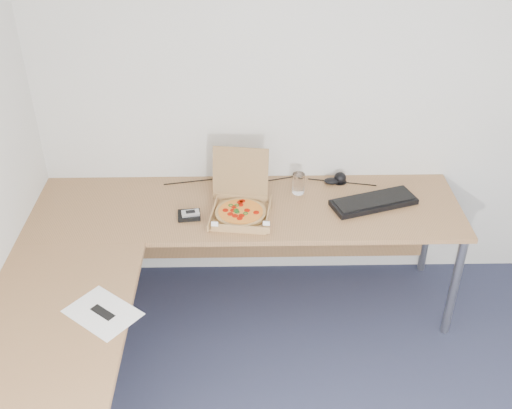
{
  "coord_description": "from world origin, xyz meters",
  "views": [
    {
      "loc": [
        -0.5,
        -1.62,
        2.7
      ],
      "look_at": [
        -0.45,
        1.28,
        0.82
      ],
      "focal_mm": 43.24,
      "sensor_mm": 36.0,
      "label": 1
    }
  ],
  "objects_px": {
    "drinking_glass": "(298,183)",
    "keyboard": "(374,202)",
    "wallet": "(189,215)",
    "pizza_box": "(241,209)",
    "desk": "(186,256)"
  },
  "relations": [
    {
      "from": "drinking_glass",
      "to": "keyboard",
      "type": "bearing_deg",
      "value": -18.02
    },
    {
      "from": "drinking_glass",
      "to": "keyboard",
      "type": "relative_size",
      "value": 0.26
    },
    {
      "from": "desk",
      "to": "pizza_box",
      "type": "bearing_deg",
      "value": 49.92
    },
    {
      "from": "desk",
      "to": "pizza_box",
      "type": "distance_m",
      "value": 0.45
    },
    {
      "from": "keyboard",
      "to": "wallet",
      "type": "relative_size",
      "value": 3.95
    },
    {
      "from": "desk",
      "to": "wallet",
      "type": "relative_size",
      "value": 19.69
    },
    {
      "from": "drinking_glass",
      "to": "pizza_box",
      "type": "bearing_deg",
      "value": -146.13
    },
    {
      "from": "pizza_box",
      "to": "drinking_glass",
      "type": "distance_m",
      "value": 0.42
    },
    {
      "from": "pizza_box",
      "to": "wallet",
      "type": "bearing_deg",
      "value": -168.32
    },
    {
      "from": "pizza_box",
      "to": "wallet",
      "type": "distance_m",
      "value": 0.3
    },
    {
      "from": "desk",
      "to": "keyboard",
      "type": "relative_size",
      "value": 4.98
    },
    {
      "from": "drinking_glass",
      "to": "wallet",
      "type": "bearing_deg",
      "value": -158.55
    },
    {
      "from": "drinking_glass",
      "to": "keyboard",
      "type": "xyz_separation_m",
      "value": [
        0.43,
        -0.14,
        -0.05
      ]
    },
    {
      "from": "keyboard",
      "to": "drinking_glass",
      "type": "bearing_deg",
      "value": 143.51
    },
    {
      "from": "drinking_glass",
      "to": "wallet",
      "type": "height_order",
      "value": "drinking_glass"
    }
  ]
}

